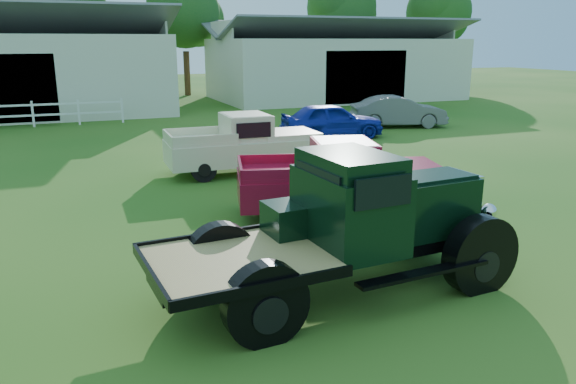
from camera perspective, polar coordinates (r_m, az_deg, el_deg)
name	(u,v)px	position (r m, az deg, el deg)	size (l,w,h in m)	color
ground	(303,266)	(10.08, 1.50, -7.55)	(120.00, 120.00, 0.00)	#17510F
shed_right	(335,60)	(39.72, 4.75, 13.22)	(16.80, 9.20, 5.20)	beige
tree_b	(48,12)	(42.57, -23.24, 16.47)	(6.90, 6.90, 11.50)	#165119
tree_c	(185,32)	(42.44, -10.41, 15.72)	(5.40, 5.40, 9.00)	#165119
tree_d	(341,26)	(47.76, 5.40, 16.40)	(6.00, 6.00, 10.00)	#165119
tree_e	(437,30)	(50.26, 14.94, 15.62)	(5.70, 5.70, 9.50)	#165119
vintage_flatbed	(342,225)	(8.73, 5.55, -3.37)	(5.68, 2.25, 2.25)	black
red_pickup	(339,178)	(12.82, 5.21, 1.47)	(4.77, 1.83, 1.74)	maroon
white_pickup	(243,144)	(17.02, -4.58, 4.88)	(4.74, 1.84, 1.74)	beige
misc_car_blue	(332,120)	(23.35, 4.47, 7.27)	(1.69, 4.19, 1.43)	#14229D
misc_car_grey	(398,111)	(26.73, 11.13, 8.03)	(1.51, 4.33, 1.43)	#5A5A5C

